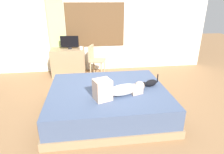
% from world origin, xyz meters
% --- Properties ---
extents(ground_plane, '(16.00, 16.00, 0.00)m').
position_xyz_m(ground_plane, '(0.00, 0.00, 0.00)').
color(ground_plane, olive).
extents(back_wall_with_window, '(6.40, 0.14, 2.90)m').
position_xyz_m(back_wall_with_window, '(-0.00, 2.41, 1.45)').
color(back_wall_with_window, silver).
rests_on(back_wall_with_window, ground).
extents(bed, '(2.16, 1.82, 0.49)m').
position_xyz_m(bed, '(-0.01, -0.09, 0.24)').
color(bed, '#997A56').
rests_on(bed, ground).
extents(person_lying, '(0.93, 0.52, 0.34)m').
position_xyz_m(person_lying, '(0.13, -0.36, 0.60)').
color(person_lying, silver).
rests_on(person_lying, bed).
extents(cat, '(0.34, 0.19, 0.21)m').
position_xyz_m(cat, '(0.78, -0.08, 0.55)').
color(cat, black).
rests_on(cat, bed).
extents(desk, '(0.90, 0.56, 0.74)m').
position_xyz_m(desk, '(-0.87, 2.02, 0.37)').
color(desk, '#997A56').
rests_on(desk, ground).
extents(tv_monitor, '(0.48, 0.10, 0.35)m').
position_xyz_m(tv_monitor, '(-0.80, 2.02, 0.92)').
color(tv_monitor, black).
rests_on(tv_monitor, desk).
extents(cup, '(0.08, 0.08, 0.08)m').
position_xyz_m(cup, '(-0.50, 1.90, 0.78)').
color(cup, white).
rests_on(cup, desk).
extents(chair_by_desk, '(0.49, 0.49, 0.86)m').
position_xyz_m(chair_by_desk, '(-0.15, 1.80, 0.51)').
color(chair_by_desk, tan).
rests_on(chair_by_desk, ground).
extents(curtain_left, '(0.44, 0.06, 2.55)m').
position_xyz_m(curtain_left, '(-1.14, 2.30, 1.28)').
color(curtain_left, '#ADCC75').
rests_on(curtain_left, ground).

